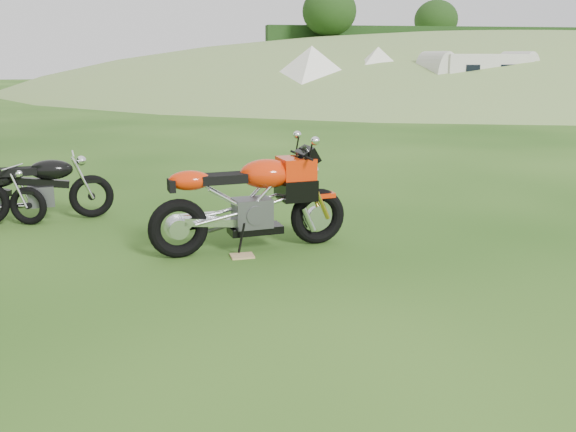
{
  "coord_description": "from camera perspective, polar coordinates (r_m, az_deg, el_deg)",
  "views": [
    {
      "loc": [
        -1.21,
        -6.14,
        2.28
      ],
      "look_at": [
        0.03,
        0.4,
        0.6
      ],
      "focal_mm": 40.0,
      "sensor_mm": 36.0,
      "label": 1
    }
  ],
  "objects": [
    {
      "name": "ground",
      "position": [
        6.66,
        0.41,
        -5.89
      ],
      "size": [
        120.0,
        120.0,
        0.0
      ],
      "primitive_type": "plane",
      "color": "#173D0D",
      "rests_on": "ground"
    },
    {
      "name": "tent_right",
      "position": [
        29.75,
        7.94,
        12.15
      ],
      "size": [
        3.33,
        3.33,
        2.63
      ],
      "primitive_type": null,
      "rotation": [
        0.0,
        0.0,
        -0.1
      ],
      "color": "white",
      "rests_on": "ground"
    },
    {
      "name": "vintage_moto_b",
      "position": [
        9.54,
        -21.29,
        2.47
      ],
      "size": [
        1.98,
        0.75,
        1.02
      ],
      "primitive_type": null,
      "rotation": [
        0.0,
        0.0,
        0.16
      ],
      "color": "black",
      "rests_on": "ground"
    },
    {
      "name": "tent_mid",
      "position": [
        28.57,
        2.1,
        12.22
      ],
      "size": [
        3.94,
        3.94,
        2.65
      ],
      "primitive_type": null,
      "rotation": [
        0.0,
        0.0,
        0.37
      ],
      "color": "white",
      "rests_on": "ground"
    },
    {
      "name": "hedgerow",
      "position": [
        52.62,
        18.26,
        10.97
      ],
      "size": [
        36.0,
        1.2,
        8.6
      ],
      "primitive_type": null,
      "color": "#193210",
      "rests_on": "ground"
    },
    {
      "name": "sport_motorcycle",
      "position": [
        7.56,
        -3.39,
        1.98
      ],
      "size": [
        2.36,
        0.92,
        1.38
      ],
      "primitive_type": null,
      "rotation": [
        0.0,
        0.0,
        0.15
      ],
      "color": "red",
      "rests_on": "ground"
    },
    {
      "name": "plywood_board",
      "position": [
        7.48,
        -4.09,
        -3.56
      ],
      "size": [
        0.28,
        0.23,
        0.02
      ],
      "primitive_type": "cube",
      "rotation": [
        0.0,
        0.0,
        0.06
      ],
      "color": "tan",
      "rests_on": "ground"
    },
    {
      "name": "hillside",
      "position": [
        52.62,
        18.26,
        10.97
      ],
      "size": [
        80.0,
        64.0,
        8.0
      ],
      "primitive_type": "ellipsoid",
      "color": "#79974D",
      "rests_on": "ground"
    },
    {
      "name": "caravan",
      "position": [
        29.28,
        16.41,
        11.44
      ],
      "size": [
        5.33,
        2.96,
        2.37
      ],
      "primitive_type": null,
      "rotation": [
        0.0,
        0.0,
        0.14
      ],
      "color": "beige",
      "rests_on": "ground"
    }
  ]
}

